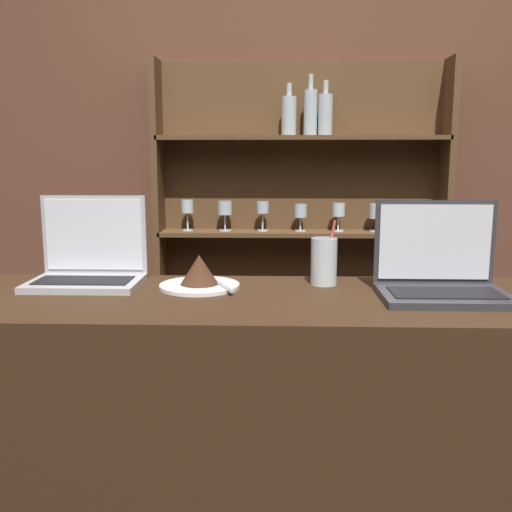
% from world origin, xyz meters
% --- Properties ---
extents(bar_counter, '(1.93, 0.50, 0.97)m').
position_xyz_m(bar_counter, '(0.00, 0.25, 0.48)').
color(bar_counter, '#382314').
rests_on(bar_counter, ground_plane).
extents(back_wall, '(7.00, 0.06, 2.70)m').
position_xyz_m(back_wall, '(0.00, 1.61, 1.35)').
color(back_wall, brown).
rests_on(back_wall, ground_plane).
extents(back_shelf, '(1.35, 0.18, 1.75)m').
position_xyz_m(back_shelf, '(-0.01, 1.54, 0.91)').
color(back_shelf, brown).
rests_on(back_shelf, ground_plane).
extents(laptop_near, '(0.30, 0.20, 0.24)m').
position_xyz_m(laptop_near, '(-0.64, 0.39, 1.02)').
color(laptop_near, '#ADADB2').
rests_on(laptop_near, bar_counter).
extents(laptop_far, '(0.31, 0.22, 0.24)m').
position_xyz_m(laptop_far, '(0.29, 0.28, 1.02)').
color(laptop_far, '#333338').
rests_on(laptop_far, bar_counter).
extents(cake_plate, '(0.22, 0.22, 0.09)m').
position_xyz_m(cake_plate, '(-0.33, 0.35, 1.00)').
color(cake_plate, white).
rests_on(cake_plate, bar_counter).
extents(water_glass, '(0.07, 0.07, 0.18)m').
position_xyz_m(water_glass, '(0.01, 0.40, 1.03)').
color(water_glass, silver).
rests_on(water_glass, bar_counter).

